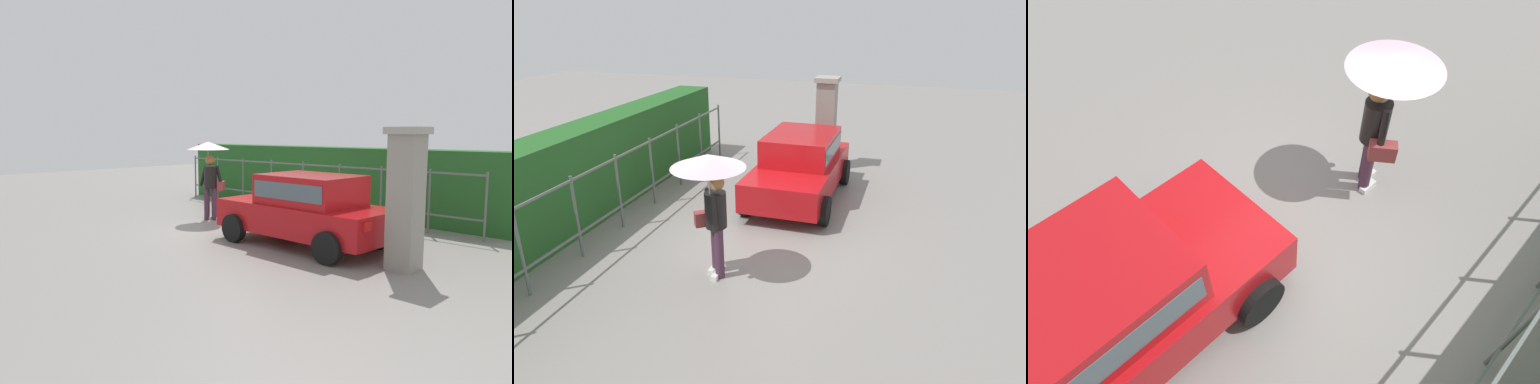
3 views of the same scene
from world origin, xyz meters
TOP-DOWN VIEW (x-y plane):
  - ground_plane at (0.00, 0.00)m, footprint 40.00×40.00m
  - car at (2.48, -0.41)m, footprint 3.76×1.90m
  - pedestrian at (-1.28, 0.09)m, footprint 1.13×1.13m
  - gate_pillar at (4.74, -0.56)m, footprint 0.60×0.60m
  - fence_section at (-0.10, 2.58)m, footprint 10.11×0.05m
  - hedge_row at (-0.10, 3.54)m, footprint 11.06×0.90m

SIDE VIEW (x-z plane):
  - ground_plane at x=0.00m, z-range 0.00..0.00m
  - car at x=2.48m, z-range 0.06..1.54m
  - fence_section at x=-0.10m, z-range 0.08..1.58m
  - hedge_row at x=-0.10m, z-range 0.00..1.90m
  - gate_pillar at x=4.74m, z-range 0.03..2.45m
  - pedestrian at x=-1.28m, z-range 0.57..2.66m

